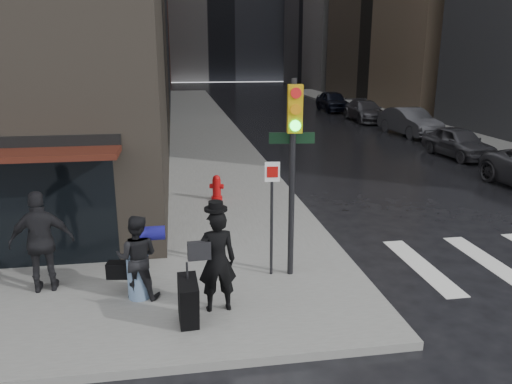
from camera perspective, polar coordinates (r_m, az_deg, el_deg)
ground at (r=9.67m, az=2.04°, el=-12.24°), size 140.00×140.00×0.00m
sidewalk_left at (r=35.69m, az=-6.52°, el=8.44°), size 4.00×50.00×0.15m
sidewalk_right at (r=38.75m, az=14.07°, el=8.65°), size 3.00×50.00×0.15m
man_overcoat at (r=8.61m, az=-5.15°, el=-8.57°), size 1.05×1.07×2.02m
man_jeans at (r=9.37m, az=-13.45°, el=-7.23°), size 1.12×0.74×1.59m
man_greycoat at (r=10.14m, az=-23.28°, el=-5.25°), size 1.19×0.61×1.95m
traffic_light at (r=9.52m, az=4.06°, el=4.44°), size 0.98×0.49×3.91m
fire_hydrant at (r=15.31m, az=-4.51°, el=0.38°), size 0.45×0.34×0.77m
parked_car_1 at (r=24.00m, az=22.10°, el=5.30°), size 1.87×4.03×1.34m
parked_car_2 at (r=29.52m, az=17.16°, el=7.68°), size 2.05×4.73×1.51m
parked_car_3 at (r=34.90m, az=12.38°, el=9.04°), size 2.05×4.80×1.38m
parked_car_4 at (r=40.43m, az=8.77°, el=10.22°), size 1.96×4.67×1.58m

